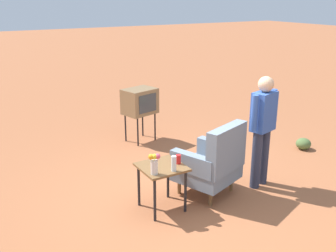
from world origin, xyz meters
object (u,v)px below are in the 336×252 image
at_px(person_standing, 263,125).
at_px(armchair, 212,162).
at_px(side_table, 162,172).
at_px(bottle_short_clear, 174,164).
at_px(soda_can_red, 178,159).
at_px(tv_on_stand, 140,102).
at_px(flower_vase, 154,163).

bearing_deg(person_standing, armchair, -8.06).
distance_m(side_table, person_standing, 1.64).
height_order(armchair, bottle_short_clear, armchair).
relative_size(person_standing, soda_can_red, 13.44).
bearing_deg(side_table, tv_on_stand, -110.16).
relative_size(side_table, person_standing, 0.37).
distance_m(person_standing, bottle_short_clear, 1.54).
xyz_separation_m(armchair, tv_on_stand, (-0.10, -2.46, 0.28)).
bearing_deg(bottle_short_clear, tv_on_stand, -107.60).
bearing_deg(soda_can_red, bottle_short_clear, 44.61).
xyz_separation_m(person_standing, bottle_short_clear, (1.52, 0.09, -0.23)).
relative_size(armchair, side_table, 1.73).
bearing_deg(bottle_short_clear, side_table, -74.93).
height_order(soda_can_red, flower_vase, flower_vase).
distance_m(person_standing, soda_can_red, 1.38).
height_order(side_table, bottle_short_clear, bottle_short_clear).
bearing_deg(person_standing, flower_vase, 1.39).
xyz_separation_m(person_standing, flower_vase, (1.77, 0.04, -0.18)).
xyz_separation_m(person_standing, soda_can_red, (1.36, -0.08, -0.26)).
bearing_deg(armchair, bottle_short_clear, 14.93).
distance_m(armchair, side_table, 0.80).
bearing_deg(bottle_short_clear, flower_vase, -9.80).
xyz_separation_m(side_table, bottle_short_clear, (-0.06, 0.21, 0.19)).
distance_m(side_table, flower_vase, 0.35).
bearing_deg(side_table, bottle_short_clear, 105.07).
height_order(armchair, tv_on_stand, armchair).
xyz_separation_m(side_table, person_standing, (-1.58, 0.12, 0.42)).
height_order(bottle_short_clear, flower_vase, flower_vase).
xyz_separation_m(armchair, person_standing, (-0.78, 0.11, 0.44)).
bearing_deg(armchair, side_table, -0.82).
bearing_deg(side_table, armchair, 179.18).
distance_m(side_table, bottle_short_clear, 0.29).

